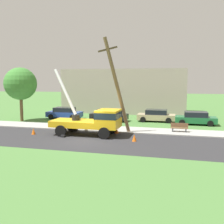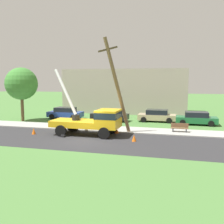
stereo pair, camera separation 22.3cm
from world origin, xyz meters
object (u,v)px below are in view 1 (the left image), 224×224
at_px(parked_sedan_black, 109,115).
at_px(park_bench, 179,128).
at_px(parked_sedan_tan, 156,116).
at_px(parked_sedan_green, 196,118).
at_px(traffic_cone_ahead, 134,138).
at_px(utility_truck, 94,120).
at_px(leaning_utility_pole, 117,85).
at_px(traffic_cone_behind, 33,131).
at_px(traffic_cone_curbside, 117,130).
at_px(parked_sedan_blue, 64,113).
at_px(roadside_tree_near, 20,84).

xyz_separation_m(parked_sedan_black, park_bench, (8.25, -5.13, -0.25)).
distance_m(parked_sedan_tan, parked_sedan_green, 4.51).
bearing_deg(traffic_cone_ahead, park_bench, 52.22).
height_order(utility_truck, parked_sedan_black, utility_truck).
xyz_separation_m(utility_truck, parked_sedan_tan, (4.66, 9.12, -0.70)).
bearing_deg(leaning_utility_pole, utility_truck, -141.44).
bearing_deg(parked_sedan_green, leaning_utility_pole, -137.36).
relative_size(traffic_cone_behind, parked_sedan_tan, 0.13).
distance_m(traffic_cone_curbside, park_bench, 5.91).
distance_m(parked_sedan_blue, parked_sedan_tan, 11.52).
bearing_deg(roadside_tree_near, parked_sedan_tan, 13.34).
height_order(utility_truck, traffic_cone_curbside, utility_truck).
distance_m(leaning_utility_pole, parked_sedan_tan, 9.12).
bearing_deg(traffic_cone_behind, parked_sedan_tan, 44.81).
height_order(leaning_utility_pole, parked_sedan_tan, leaning_utility_pole).
relative_size(park_bench, roadside_tree_near, 0.25).
bearing_deg(traffic_cone_ahead, roadside_tree_near, 155.17).
xyz_separation_m(traffic_cone_curbside, parked_sedan_blue, (-8.57, 7.31, 0.43)).
height_order(parked_sedan_green, roadside_tree_near, roadside_tree_near).
distance_m(traffic_cone_ahead, roadside_tree_near, 16.77).
distance_m(utility_truck, parked_sedan_tan, 10.27).
distance_m(utility_truck, parked_sedan_green, 12.19).
height_order(utility_truck, parked_sedan_green, utility_truck).
relative_size(traffic_cone_behind, parked_sedan_blue, 0.13).
distance_m(park_bench, roadside_tree_near, 18.82).
distance_m(parked_sedan_tan, park_bench, 6.58).
bearing_deg(leaning_utility_pole, park_bench, 17.33).
distance_m(leaning_utility_pole, traffic_cone_curbside, 4.22).
bearing_deg(traffic_cone_curbside, parked_sedan_green, 42.78).
distance_m(utility_truck, roadside_tree_near, 12.55).
xyz_separation_m(parked_sedan_blue, parked_sedan_black, (5.96, -0.39, 0.00)).
distance_m(traffic_cone_curbside, parked_sedan_tan, 8.33).
height_order(traffic_cone_behind, parked_sedan_green, parked_sedan_green).
bearing_deg(park_bench, parked_sedan_tan, 114.16).
bearing_deg(parked_sedan_black, utility_truck, -83.81).
distance_m(utility_truck, traffic_cone_ahead, 4.25).
relative_size(parked_sedan_blue, parked_sedan_tan, 1.00).
distance_m(parked_sedan_black, park_bench, 9.72).
relative_size(traffic_cone_ahead, parked_sedan_green, 0.13).
relative_size(traffic_cone_curbside, parked_sedan_tan, 0.13).
bearing_deg(traffic_cone_behind, park_bench, 17.77).
relative_size(leaning_utility_pole, parked_sedan_black, 1.93).
distance_m(traffic_cone_behind, park_bench, 13.53).
bearing_deg(traffic_cone_behind, traffic_cone_curbside, 17.89).
distance_m(traffic_cone_behind, parked_sedan_tan, 14.37).
bearing_deg(parked_sedan_black, park_bench, -31.90).
relative_size(parked_sedan_tan, roadside_tree_near, 0.69).
xyz_separation_m(utility_truck, traffic_cone_behind, (-5.53, -1.00, -1.13)).
bearing_deg(parked_sedan_black, traffic_cone_ahead, -63.82).
relative_size(traffic_cone_ahead, roadside_tree_near, 0.09).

